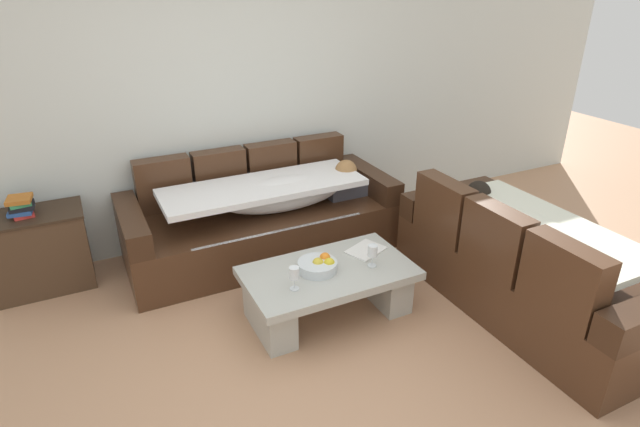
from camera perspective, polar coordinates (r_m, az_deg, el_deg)
The scene contains 11 objects.
ground_plane at distance 3.43m, azimuth 1.54°, elevation -16.63°, with size 14.00×14.00×0.00m, color tan.
back_wall at distance 4.66m, azimuth -10.99°, elevation 13.13°, with size 9.00×0.10×2.70m, color silver.
couch_along_wall at distance 4.56m, azimuth -6.10°, elevation -0.40°, with size 2.32×0.92×0.88m.
couch_near_window at distance 4.08m, azimuth 21.76°, elevation -5.41°, with size 0.92×2.02×0.88m.
coffee_table at distance 3.74m, azimuth 0.94°, elevation -8.09°, with size 1.20×0.68×0.38m.
fruit_bowl at distance 3.64m, azimuth -0.13°, elevation -5.75°, with size 0.28×0.28×0.10m.
wine_glass_near_left at distance 3.40m, azimuth -2.88°, elevation -6.73°, with size 0.07×0.07×0.17m.
wine_glass_near_right at distance 3.67m, azimuth 5.85°, elevation -4.24°, with size 0.07×0.07×0.17m.
open_magazine at distance 3.91m, azimuth 5.11°, elevation -4.05°, with size 0.28×0.21×0.01m, color white.
side_cabinet at distance 4.57m, azimuth -28.63°, elevation -3.67°, with size 0.72×0.44×0.64m.
book_stack_on_cabinet at distance 4.42m, azimuth -30.25°, elevation 0.73°, with size 0.19×0.23×0.15m.
Camera 1 is at (-1.21, -2.25, 2.29)m, focal length 28.85 mm.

